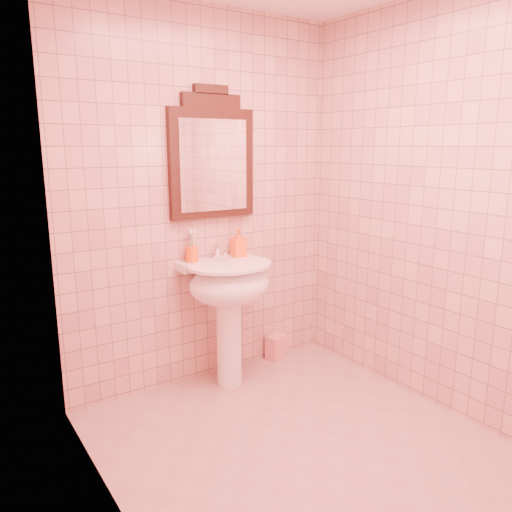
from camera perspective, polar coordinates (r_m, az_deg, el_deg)
floor at (r=2.94m, az=5.55°, el=-20.98°), size 2.20×2.20×0.00m
back_wall at (r=3.39m, az=-5.90°, el=6.17°), size 2.00×0.02×2.50m
pedestal_sink at (r=3.34m, az=-3.08°, el=-4.20°), size 0.58×0.58×0.86m
faucet at (r=3.39m, az=-4.31°, el=0.55°), size 0.04×0.16×0.11m
mirror at (r=3.37m, az=-5.04°, el=11.11°), size 0.62×0.06×0.86m
toothbrush_cup at (r=3.33m, az=-7.32°, el=0.25°), size 0.08×0.08×0.20m
soap_dispenser at (r=3.46m, az=-2.00°, el=1.50°), size 0.10×0.10×0.20m
towel at (r=3.93m, az=2.33°, el=-10.34°), size 0.18×0.14×0.19m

